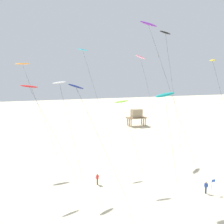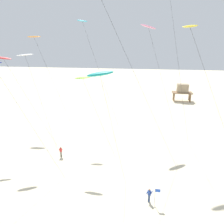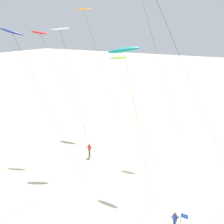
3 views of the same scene
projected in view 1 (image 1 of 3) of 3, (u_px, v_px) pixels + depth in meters
name	position (u px, v px, depth m)	size (l,w,h in m)	color
ground_plane	(152.00, 190.00, 38.03)	(260.00, 260.00, 0.00)	beige
kite_black	(165.00, 34.00, 48.33)	(6.81, 2.15, 24.23)	black
kite_pink	(141.00, 58.00, 52.30)	(7.94, 2.54, 20.17)	pink
kite_white	(60.00, 84.00, 37.57)	(4.49, 1.74, 15.43)	white
kite_yellow	(213.00, 64.00, 38.97)	(9.69, 2.74, 18.64)	yellow
kite_orange	(23.00, 65.00, 46.66)	(7.29, 1.87, 18.27)	orange
kite_teal	(165.00, 95.00, 34.87)	(4.41, 1.19, 14.21)	teal
kite_cyan	(84.00, 53.00, 48.16)	(7.64, 1.77, 20.92)	#33BFE0
kite_lime	(122.00, 103.00, 39.62)	(5.54, 1.29, 12.58)	#8CD833
kite_navy	(77.00, 88.00, 30.20)	(7.98, 2.37, 15.52)	navy
kite_red	(30.00, 88.00, 37.00)	(7.93, 2.14, 15.06)	red
kite_purple	(149.00, 26.00, 35.84)	(12.21, 2.95, 23.63)	purple
kite_flyer_nearest	(206.00, 187.00, 36.79)	(0.73, 0.72, 1.67)	navy
kite_flyer_middle	(97.00, 179.00, 39.72)	(0.59, 0.57, 1.67)	#4C4738
stilt_house	(137.00, 115.00, 82.74)	(5.94, 3.36, 5.26)	#846647
marker_flag	(213.00, 184.00, 36.53)	(0.57, 0.05, 2.10)	gray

